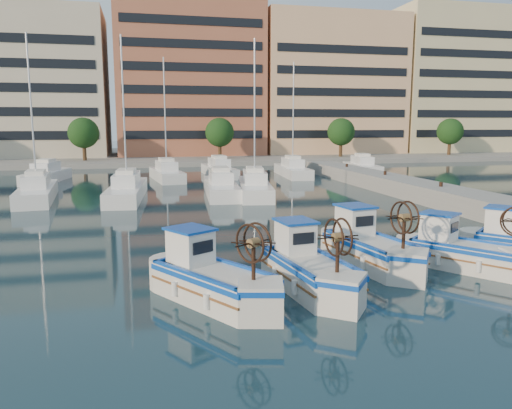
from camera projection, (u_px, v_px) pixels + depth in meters
name	position (u px, v px, depth m)	size (l,w,h in m)	color
ground	(339.00, 279.00, 17.46)	(300.00, 300.00, 0.00)	#1B3847
quay	(502.00, 210.00, 27.91)	(3.00, 60.00, 1.20)	gray
waterfront	(240.00, 88.00, 80.30)	(180.00, 40.00, 25.60)	gray
yacht_marina	(179.00, 180.00, 43.17)	(39.75, 23.99, 11.50)	white
fishing_boat_a	(211.00, 277.00, 15.21)	(3.68, 4.45, 2.71)	silver
fishing_boat_b	(308.00, 267.00, 16.31)	(2.33, 4.45, 2.71)	silver
fishing_boat_c	(370.00, 246.00, 18.97)	(2.53, 4.60, 2.79)	silver
fishing_boat_d	(463.00, 250.00, 18.65)	(3.66, 4.14, 2.56)	silver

